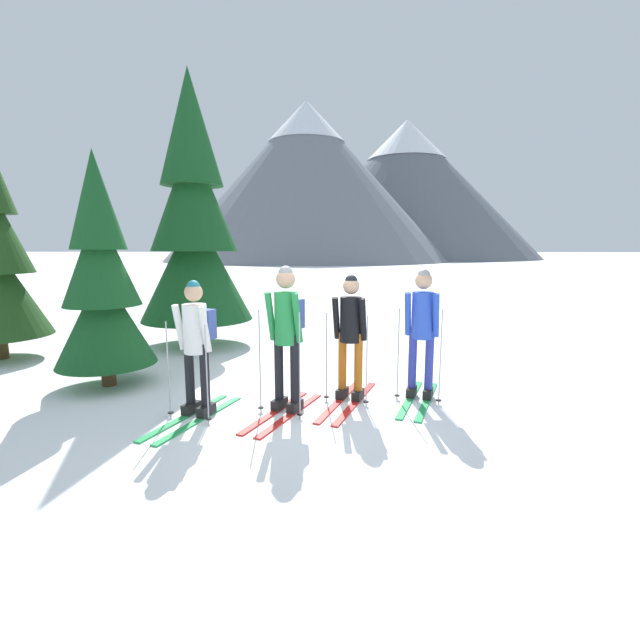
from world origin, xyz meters
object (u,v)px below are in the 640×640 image
at_px(skier_in_white, 196,341).
at_px(skier_in_black, 350,334).
at_px(skier_in_blue, 422,329).
at_px(pine_tree_far, 101,281).
at_px(skier_in_green, 287,330).
at_px(pine_tree_near, 194,223).

height_order(skier_in_white, skier_in_black, skier_in_black).
height_order(skier_in_blue, pine_tree_far, pine_tree_far).
distance_m(skier_in_white, skier_in_black, 1.94).
height_order(skier_in_green, pine_tree_near, pine_tree_near).
bearing_deg(pine_tree_near, pine_tree_far, -96.42).
relative_size(skier_in_white, skier_in_blue, 0.94).
height_order(pine_tree_near, pine_tree_far, pine_tree_near).
relative_size(pine_tree_near, pine_tree_far, 1.63).
bearing_deg(skier_in_white, skier_in_black, 21.35).
height_order(skier_in_black, skier_in_blue, skier_in_blue).
height_order(skier_in_white, skier_in_blue, skier_in_blue).
bearing_deg(skier_in_green, skier_in_white, -167.35).
xyz_separation_m(skier_in_black, pine_tree_far, (-3.55, 0.35, 0.63)).
bearing_deg(skier_in_green, skier_in_blue, 19.54).
height_order(skier_in_blue, pine_tree_near, pine_tree_near).
xyz_separation_m(skier_in_black, skier_in_blue, (0.93, 0.13, 0.06)).
xyz_separation_m(pine_tree_near, pine_tree_far, (-0.33, -2.90, -0.96)).
relative_size(skier_in_white, skier_in_green, 0.91).
relative_size(skier_in_white, pine_tree_near, 0.30).
distance_m(skier_in_green, pine_tree_far, 2.95).
relative_size(skier_in_black, skier_in_blue, 1.03).
bearing_deg(skier_in_white, skier_in_blue, 16.97).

